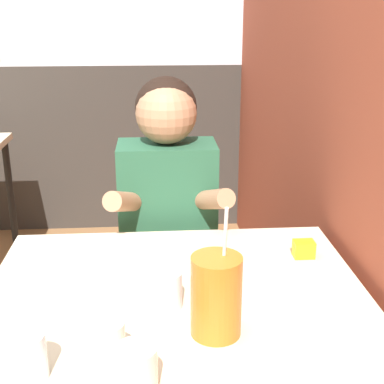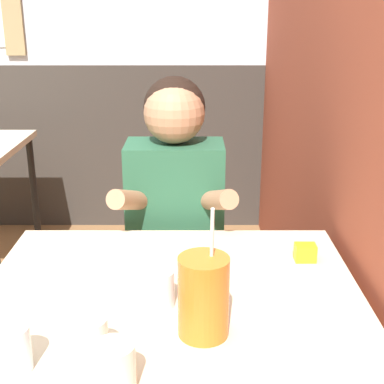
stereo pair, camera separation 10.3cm
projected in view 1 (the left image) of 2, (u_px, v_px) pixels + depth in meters
brick_wall_right at (306, 33)px, 2.09m from camera, size 0.08×4.67×2.70m
back_wall at (18, 23)px, 3.27m from camera, size 5.75×0.09×2.70m
main_table at (177, 323)px, 1.36m from camera, size 0.98×0.88×0.76m
person_seated at (168, 238)px, 1.94m from camera, size 0.42×0.41×1.23m
cocktail_pitcher at (216, 296)px, 1.17m from camera, size 0.11×0.11×0.31m
glass_near_pitcher at (165, 289)px, 1.30m from camera, size 0.08×0.08×0.09m
glass_center at (105, 345)px, 1.07m from camera, size 0.08×0.08×0.11m
glass_far_side at (136, 370)px, 1.00m from camera, size 0.08×0.08×0.10m
glass_by_brick at (27, 356)px, 1.04m from camera, size 0.08×0.08×0.10m
condiment_mustard at (304, 249)px, 1.56m from camera, size 0.06×0.04×0.05m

